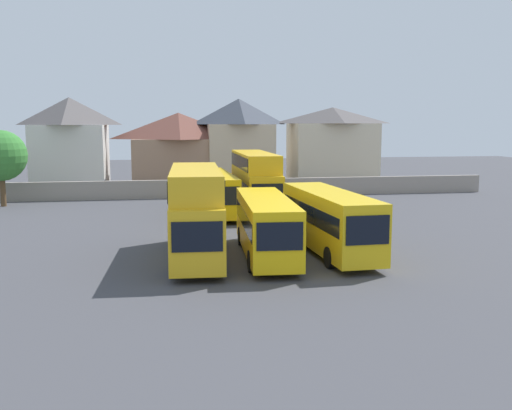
{
  "coord_description": "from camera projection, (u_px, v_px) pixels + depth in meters",
  "views": [
    {
      "loc": [
        -5.76,
        -30.6,
        7.25
      ],
      "look_at": [
        0.0,
        3.0,
        2.41
      ],
      "focal_mm": 40.38,
      "sensor_mm": 36.0,
      "label": 1
    }
  ],
  "objects": [
    {
      "name": "house_terrace_right",
      "position": [
        239.0,
        143.0,
        64.82
      ],
      "size": [
        7.59,
        6.95,
        10.0
      ],
      "color": "#C6B293",
      "rests_on": "ground"
    },
    {
      "name": "bus_3",
      "position": [
        329.0,
        218.0,
        32.27
      ],
      "size": [
        2.9,
        10.92,
        3.47
      ],
      "rotation": [
        0.0,
        0.0,
        -1.53
      ],
      "color": "yellow",
      "rests_on": "ground"
    },
    {
      "name": "house_terrace_centre",
      "position": [
        179.0,
        150.0,
        64.07
      ],
      "size": [
        10.66,
        6.95,
        8.44
      ],
      "color": "#9E7A60",
      "rests_on": "ground"
    },
    {
      "name": "bus_2",
      "position": [
        266.0,
        223.0,
        31.27
      ],
      "size": [
        3.09,
        10.55,
        3.27
      ],
      "rotation": [
        0.0,
        0.0,
        -1.64
      ],
      "color": "yellow",
      "rests_on": "ground"
    },
    {
      "name": "tree_left_of_lot",
      "position": [
        1.0,
        156.0,
        50.2
      ],
      "size": [
        4.46,
        4.46,
        6.71
      ],
      "color": "brown",
      "rests_on": "ground"
    },
    {
      "name": "house_terrace_left",
      "position": [
        71.0,
        144.0,
        61.37
      ],
      "size": [
        7.76,
        8.24,
        10.01
      ],
      "color": "silver",
      "rests_on": "ground"
    },
    {
      "name": "house_terrace_far_right",
      "position": [
        332.0,
        146.0,
        66.56
      ],
      "size": [
        10.01,
        6.38,
        9.09
      ],
      "color": "beige",
      "rests_on": "ground"
    },
    {
      "name": "depot_boundary_wall",
      "position": [
        217.0,
        188.0,
        56.85
      ],
      "size": [
        56.0,
        0.5,
        1.8
      ],
      "primitive_type": "cube",
      "color": "gray",
      "rests_on": "ground"
    },
    {
      "name": "ground",
      "position": [
        227.0,
        209.0,
        49.4
      ],
      "size": [
        140.0,
        140.0,
        0.0
      ],
      "primitive_type": "plane",
      "color": "#424247"
    },
    {
      "name": "bus_5",
      "position": [
        255.0,
        179.0,
        47.08
      ],
      "size": [
        2.82,
        11.61,
        4.89
      ],
      "rotation": [
        0.0,
        0.0,
        -1.59
      ],
      "color": "yellow",
      "rests_on": "ground"
    },
    {
      "name": "bus_4",
      "position": [
        215.0,
        191.0,
        46.42
      ],
      "size": [
        2.75,
        11.89,
        3.29
      ],
      "rotation": [
        0.0,
        0.0,
        -1.56
      ],
      "color": "yellow",
      "rests_on": "ground"
    },
    {
      "name": "bus_1",
      "position": [
        196.0,
        208.0,
        30.74
      ],
      "size": [
        3.17,
        10.58,
        4.87
      ],
      "rotation": [
        0.0,
        0.0,
        -1.63
      ],
      "color": "gold",
      "rests_on": "ground"
    }
  ]
}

